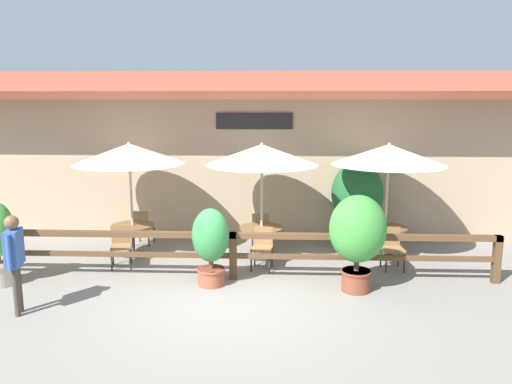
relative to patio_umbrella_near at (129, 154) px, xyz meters
The scene contains 19 objects.
ground_plane 4.20m from the patio_umbrella_near, 45.80° to the right, with size 60.00×60.00×0.00m, color gray.
building_facade 2.92m from the patio_umbrella_near, 33.47° to the left, with size 14.28×1.49×4.23m.
patio_railing 3.27m from the patio_umbrella_near, 30.80° to the right, with size 10.40×0.14×0.95m.
patio_umbrella_near is the anchor object (origin of this frame).
dining_table_near 1.77m from the patio_umbrella_near, ahead, with size 0.99×0.99×0.71m.
chair_near_streetside 2.00m from the patio_umbrella_near, 92.06° to the right, with size 0.51×0.51×0.88m.
chair_near_wallside 2.00m from the patio_umbrella_near, 89.13° to the left, with size 0.46×0.46×0.88m.
patio_umbrella_middle 2.95m from the patio_umbrella_near, ahead, with size 2.48×2.48×2.60m.
dining_table_middle 3.44m from the patio_umbrella_near, ahead, with size 0.99×0.99×0.71m.
chair_middle_streetside 3.60m from the patio_umbrella_near, 14.89° to the right, with size 0.48×0.48×0.88m.
chair_middle_wallside 3.50m from the patio_umbrella_near, 13.10° to the left, with size 0.45×0.45×0.88m.
patio_umbrella_far 5.72m from the patio_umbrella_near, ahead, with size 2.48×2.48×2.60m.
dining_table_far 5.99m from the patio_umbrella_near, ahead, with size 0.99×0.99×0.71m.
chair_far_streetside 6.04m from the patio_umbrella_near, ahead, with size 0.45×0.45×0.88m.
chair_far_wallside 6.09m from the patio_umbrella_near, ahead, with size 0.47×0.47×0.88m.
potted_plant_entrance_palm 5.32m from the patio_umbrella_near, 22.62° to the right, with size 1.05×0.94×1.82m.
potted_plant_small_flowering 3.10m from the patio_umbrella_near, 41.51° to the right, with size 0.71×0.64×1.51m.
potted_plant_corner_fern 5.44m from the patio_umbrella_near, 11.38° to the left, with size 1.25×1.12×2.05m.
pedestrian 3.64m from the patio_umbrella_near, 106.78° to the right, with size 0.30×0.58×1.69m.
Camera 1 is at (0.87, -8.40, 3.52)m, focal length 35.00 mm.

